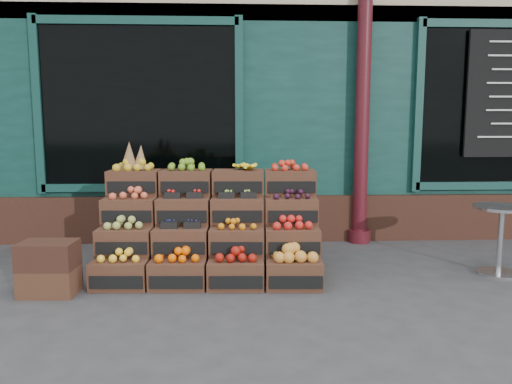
{
  "coord_description": "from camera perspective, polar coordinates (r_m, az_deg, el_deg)",
  "views": [
    {
      "loc": [
        -0.42,
        -4.23,
        1.53
      ],
      "look_at": [
        -0.2,
        0.7,
        0.85
      ],
      "focal_mm": 35.0,
      "sensor_mm": 36.0,
      "label": 1
    }
  ],
  "objects": [
    {
      "name": "shop_facade",
      "position": [
        9.39,
        0.06,
        13.12
      ],
      "size": [
        12.0,
        6.24,
        4.8
      ],
      "color": "#113A33",
      "rests_on": "ground"
    },
    {
      "name": "spare_crates",
      "position": [
        4.89,
        -22.59,
        -8.04
      ],
      "size": [
        0.5,
        0.36,
        0.48
      ],
      "rotation": [
        0.0,
        0.0,
        -0.05
      ],
      "color": "#4A2A1D",
      "rests_on": "ground"
    },
    {
      "name": "shopkeeper",
      "position": [
        7.29,
        -9.61,
        4.33
      ],
      "size": [
        0.89,
        0.67,
        2.2
      ],
      "primitive_type": "imported",
      "rotation": [
        0.0,
        0.0,
        3.33
      ],
      "color": "#175228",
      "rests_on": "ground"
    },
    {
      "name": "ground",
      "position": [
        4.52,
        2.99,
        -11.95
      ],
      "size": [
        60.0,
        60.0,
        0.0
      ],
      "primitive_type": "plane",
      "color": "#39393C",
      "rests_on": "ground"
    },
    {
      "name": "bistro_table",
      "position": [
        5.62,
        26.17,
        -4.14
      ],
      "size": [
        0.56,
        0.56,
        0.71
      ],
      "rotation": [
        0.0,
        0.0,
        -0.36
      ],
      "color": "silver",
      "rests_on": "ground"
    },
    {
      "name": "crate_display",
      "position": [
        5.12,
        -5.23,
        -4.77
      ],
      "size": [
        2.19,
        1.14,
        1.35
      ],
      "rotation": [
        0.0,
        0.0,
        -0.04
      ],
      "color": "#4A2A1D",
      "rests_on": "ground"
    }
  ]
}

